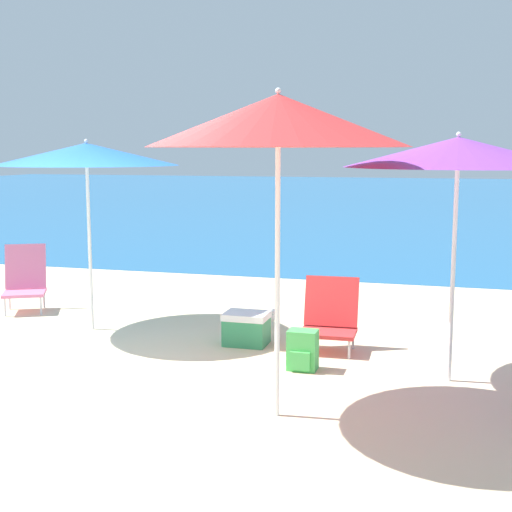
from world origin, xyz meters
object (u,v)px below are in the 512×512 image
object	(u,v)px
beach_chair_red	(330,316)
beach_umbrella_red	(278,121)
beach_chair_pink	(25,279)
cooler_box	(246,328)
beach_umbrella_purple	(458,152)
backpack_green	(303,350)
seagull	(265,317)
beach_umbrella_blue	(86,154)

from	to	relation	value
beach_chair_red	beach_umbrella_red	bearing A→B (deg)	-94.10
beach_umbrella_red	beach_chair_red	bearing A→B (deg)	88.07
beach_chair_pink	cooler_box	bearing A→B (deg)	-41.01
beach_umbrella_purple	backpack_green	size ratio (longest dim) A/B	5.81
seagull	backpack_green	bearing A→B (deg)	-61.69
beach_umbrella_blue	beach_chair_pink	distance (m)	2.00
beach_umbrella_purple	beach_chair_red	distance (m)	2.03
beach_umbrella_red	backpack_green	distance (m)	2.22
beach_umbrella_blue	beach_umbrella_purple	xyz separation A→B (m)	(3.70, -0.74, 0.03)
beach_umbrella_red	beach_umbrella_blue	bearing A→B (deg)	143.12
cooler_box	beach_umbrella_red	bearing A→B (deg)	-66.73
beach_chair_red	backpack_green	world-z (taller)	beach_chair_red
beach_chair_pink	backpack_green	bearing A→B (deg)	-47.66
beach_umbrella_purple	beach_chair_red	size ratio (longest dim) A/B	2.97
beach_chair_red	backpack_green	bearing A→B (deg)	-101.34
beach_chair_red	cooler_box	xyz separation A→B (m)	(-0.82, -0.06, -0.16)
beach_umbrella_blue	beach_umbrella_red	bearing A→B (deg)	-36.88
seagull	beach_chair_pink	bearing A→B (deg)	177.66
beach_umbrella_red	backpack_green	bearing A→B (deg)	92.70
beach_chair_pink	beach_umbrella_red	bearing A→B (deg)	-60.79
beach_umbrella_blue	cooler_box	size ratio (longest dim) A/B	4.73
seagull	cooler_box	bearing A→B (deg)	-91.89
beach_umbrella_red	seagull	bearing A→B (deg)	107.17
beach_umbrella_red	beach_chair_red	distance (m)	2.53
beach_chair_red	seagull	world-z (taller)	beach_chair_red
beach_umbrella_blue	cooler_box	distance (m)	2.44
beach_umbrella_blue	beach_umbrella_red	size ratio (longest dim) A/B	0.87
beach_umbrella_blue	beach_umbrella_red	xyz separation A→B (m)	(2.52, -1.89, 0.24)
beach_umbrella_purple	beach_chair_red	bearing A→B (deg)	149.24
beach_umbrella_purple	cooler_box	distance (m)	2.66
beach_umbrella_blue	seagull	size ratio (longest dim) A/B	7.46
beach_chair_pink	seagull	xyz separation A→B (m)	(3.00, -0.12, -0.24)
beach_umbrella_purple	beach_chair_red	xyz separation A→B (m)	(-1.12, 0.67, -1.55)
backpack_green	seagull	distance (m)	1.44
beach_chair_red	cooler_box	world-z (taller)	beach_chair_red
beach_chair_red	beach_umbrella_purple	bearing A→B (deg)	-32.94
cooler_box	beach_chair_pink	bearing A→B (deg)	165.98
beach_chair_pink	seagull	size ratio (longest dim) A/B	2.89
beach_chair_pink	cooler_box	world-z (taller)	beach_chair_pink
cooler_box	seagull	distance (m)	0.62
cooler_box	seagull	xyz separation A→B (m)	(0.02, 0.62, -0.02)
beach_chair_pink	backpack_green	world-z (taller)	beach_chair_pink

